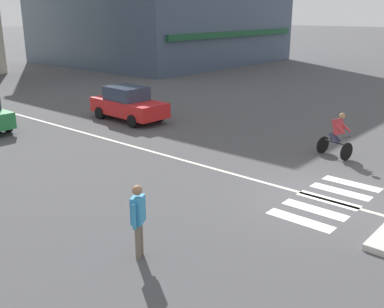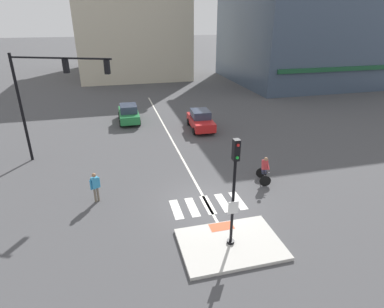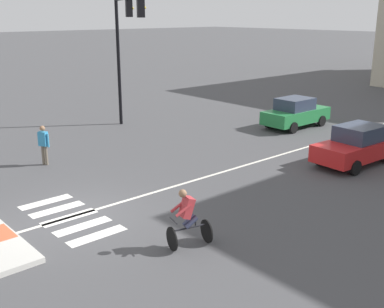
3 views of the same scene
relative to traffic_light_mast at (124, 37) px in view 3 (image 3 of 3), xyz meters
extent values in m
plane|color=#474749|center=(8.13, -7.44, -4.92)|extent=(300.00, 300.00, 0.00)
cube|color=#DB5B38|center=(8.13, -9.74, -4.76)|extent=(1.10, 0.60, 0.01)
cube|color=silver|center=(6.45, -7.62, -4.91)|extent=(0.44, 1.80, 0.01)
cube|color=silver|center=(7.29, -7.62, -4.91)|extent=(0.44, 1.80, 0.01)
cube|color=silver|center=(8.13, -7.62, -4.91)|extent=(0.44, 1.80, 0.01)
cube|color=silver|center=(8.97, -7.62, -4.91)|extent=(0.44, 1.80, 0.01)
cube|color=silver|center=(9.81, -7.62, -4.91)|extent=(0.44, 1.80, 0.01)
cube|color=silver|center=(8.13, 2.56, -4.91)|extent=(0.14, 28.00, 0.01)
cylinder|color=black|center=(-1.83, 0.77, -1.41)|extent=(0.18, 0.18, 7.01)
cube|color=black|center=(1.40, -0.59, 1.39)|extent=(0.36, 0.38, 0.80)
sphere|color=gold|center=(1.47, -0.44, 1.39)|extent=(0.12, 0.12, 0.12)
cube|color=black|center=(3.75, -1.59, 1.39)|extent=(0.36, 0.38, 0.80)
sphere|color=gold|center=(3.82, -1.43, 1.39)|extent=(0.12, 0.12, 0.12)
cube|color=#237A3D|center=(5.20, 7.64, -4.27)|extent=(1.73, 4.11, 0.70)
cube|color=#2D384C|center=(5.20, 7.49, -3.60)|extent=(1.49, 1.91, 0.64)
cylinder|color=black|center=(4.38, 8.92, -4.62)|extent=(0.18, 0.60, 0.60)
cylinder|color=black|center=(6.05, 8.91, -4.62)|extent=(0.18, 0.60, 0.60)
cylinder|color=black|center=(4.36, 6.38, -4.62)|extent=(0.18, 0.60, 0.60)
cylinder|color=black|center=(6.03, 6.36, -4.62)|extent=(0.18, 0.60, 0.60)
cube|color=red|center=(11.04, 4.01, -4.27)|extent=(1.93, 4.19, 0.70)
cube|color=#2D384C|center=(11.05, 4.16, -3.60)|extent=(1.58, 1.98, 0.64)
cylinder|color=black|center=(11.80, 2.70, -4.62)|extent=(0.21, 0.61, 0.60)
cylinder|color=black|center=(10.14, 2.79, -4.62)|extent=(0.21, 0.61, 0.60)
cylinder|color=black|center=(10.28, 5.33, -4.62)|extent=(0.21, 0.61, 0.60)
cylinder|color=black|center=(11.89, -6.55, -4.59)|extent=(0.65, 0.20, 0.66)
cylinder|color=black|center=(12.15, -5.54, -4.59)|extent=(0.65, 0.20, 0.66)
cylinder|color=black|center=(12.02, -6.05, -4.37)|extent=(0.27, 0.88, 0.05)
cylinder|color=black|center=(12.06, -5.87, -4.19)|extent=(0.04, 0.04, 0.30)
cylinder|color=black|center=(11.90, -6.51, -4.07)|extent=(0.44, 0.14, 0.04)
cylinder|color=#2D334C|center=(12.10, -6.05, -4.19)|extent=(0.21, 0.41, 0.33)
cylinder|color=#2D334C|center=(11.95, -6.01, -4.19)|extent=(0.21, 0.41, 0.33)
cube|color=#B73338|center=(12.00, -6.12, -3.76)|extent=(0.42, 0.45, 0.60)
sphere|color=#936B4C|center=(11.97, -6.24, -3.35)|extent=(0.22, 0.22, 0.22)
cylinder|color=#B73338|center=(12.11, -6.34, -3.76)|extent=(0.19, 0.46, 0.31)
cylinder|color=#B73338|center=(11.80, -6.26, -3.76)|extent=(0.19, 0.46, 0.31)
cylinder|color=#6B6051|center=(2.62, -5.79, -4.51)|extent=(0.12, 0.12, 0.82)
cylinder|color=#6B6051|center=(2.48, -5.87, -4.51)|extent=(0.12, 0.12, 0.82)
cube|color=#338CBF|center=(2.55, -5.83, -3.80)|extent=(0.42, 0.36, 0.60)
cylinder|color=#338CBF|center=(2.76, -5.73, -3.85)|extent=(0.09, 0.09, 0.56)
cylinder|color=#338CBF|center=(2.35, -5.93, -3.85)|extent=(0.09, 0.09, 0.56)
sphere|color=#936B4C|center=(2.55, -5.83, -3.36)|extent=(0.22, 0.22, 0.22)
camera|label=1|loc=(-3.26, -12.33, 0.18)|focal=42.08mm
camera|label=2|loc=(3.84, -21.01, 4.13)|focal=29.64mm
camera|label=3|loc=(20.90, -13.73, 1.19)|focal=44.65mm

